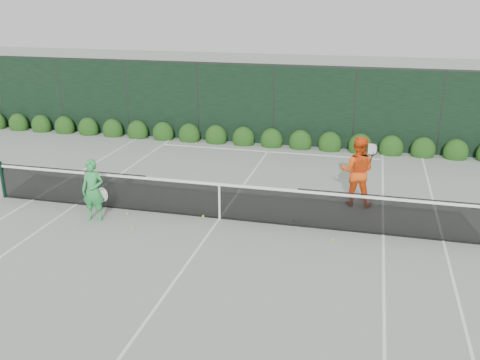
# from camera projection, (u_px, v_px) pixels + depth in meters

# --- Properties ---
(ground) EXTENTS (80.00, 80.00, 0.00)m
(ground) POSITION_uv_depth(u_px,v_px,m) (220.00, 219.00, 13.84)
(ground) COLOR gray
(ground) RESTS_ON ground
(tennis_net) EXTENTS (12.90, 0.10, 1.07)m
(tennis_net) POSITION_uv_depth(u_px,v_px,m) (219.00, 199.00, 13.67)
(tennis_net) COLOR black
(tennis_net) RESTS_ON ground
(player_woman) EXTENTS (0.66, 0.41, 1.61)m
(player_woman) POSITION_uv_depth(u_px,v_px,m) (93.00, 190.00, 13.53)
(player_woman) COLOR green
(player_woman) RESTS_ON ground
(player_man) EXTENTS (1.00, 0.80, 1.94)m
(player_man) POSITION_uv_depth(u_px,v_px,m) (357.00, 171.00, 14.46)
(player_man) COLOR #F45314
(player_man) RESTS_ON ground
(court_lines) EXTENTS (11.03, 23.83, 0.01)m
(court_lines) POSITION_uv_depth(u_px,v_px,m) (220.00, 218.00, 13.84)
(court_lines) COLOR white
(court_lines) RESTS_ON ground
(windscreen_fence) EXTENTS (32.00, 21.07, 3.06)m
(windscreen_fence) POSITION_uv_depth(u_px,v_px,m) (182.00, 202.00, 10.86)
(windscreen_fence) COLOR black
(windscreen_fence) RESTS_ON ground
(hedge_row) EXTENTS (31.66, 0.65, 0.94)m
(hedge_row) POSITION_uv_depth(u_px,v_px,m) (272.00, 140.00, 20.32)
(hedge_row) COLOR black
(hedge_row) RESTS_ON ground
(tennis_balls) EXTENTS (5.46, 1.58, 0.07)m
(tennis_balls) POSITION_uv_depth(u_px,v_px,m) (234.00, 224.00, 13.44)
(tennis_balls) COLOR #AED32F
(tennis_balls) RESTS_ON ground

